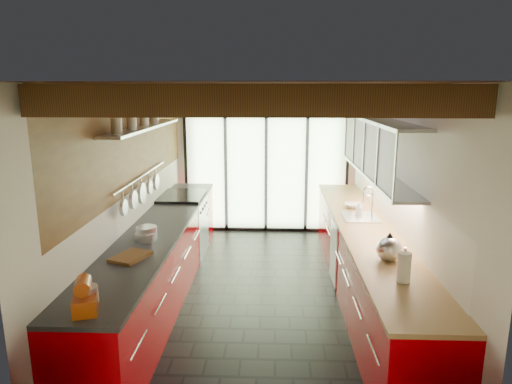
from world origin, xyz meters
TOP-DOWN VIEW (x-y plane):
  - ground at (0.00, 0.00)m, footprint 5.50×5.50m
  - room_shell at (0.00, 0.00)m, footprint 5.50×5.50m
  - ceiling_beams at (-0.00, 0.38)m, footprint 3.14×5.06m
  - glass_door at (0.00, 2.69)m, footprint 2.95×0.10m
  - left_counter at (-1.28, 0.00)m, footprint 0.68×5.00m
  - range_stove at (-1.28, 1.45)m, footprint 0.66×0.90m
  - right_counter at (1.27, 0.00)m, footprint 0.68×5.00m
  - sink_assembly at (1.29, 0.40)m, footprint 0.45×0.52m
  - upper_cabinets_right at (1.43, 0.30)m, footprint 0.34×3.00m
  - left_wall_fixtures at (-1.47, 0.18)m, footprint 0.28×2.60m
  - stand_mixer at (-1.27, -2.24)m, footprint 0.25×0.34m
  - pot_large at (-1.27, -0.57)m, footprint 0.27×0.27m
  - pot_small at (-1.27, -0.62)m, footprint 0.27×0.27m
  - cutting_board at (-1.27, -1.16)m, footprint 0.39×0.46m
  - kettle at (1.27, -1.10)m, footprint 0.30×0.33m
  - paper_towel at (1.27, -1.63)m, footprint 0.14×0.14m
  - soap_bottle at (1.27, 0.51)m, footprint 0.10×0.10m
  - bowl at (1.27, 0.90)m, footprint 0.27×0.27m

SIDE VIEW (x-z plane):
  - ground at x=0.00m, z-range 0.00..0.00m
  - right_counter at x=1.27m, z-range 0.00..0.92m
  - left_counter at x=-1.28m, z-range 0.00..0.92m
  - range_stove at x=-1.28m, z-range -0.01..0.96m
  - cutting_board at x=-1.27m, z-range 0.92..0.95m
  - bowl at x=1.27m, z-range 0.92..0.98m
  - sink_assembly at x=1.29m, z-range 0.75..1.17m
  - pot_small at x=-1.27m, z-range 0.92..1.01m
  - pot_large at x=-1.27m, z-range 0.92..1.07m
  - soap_bottle at x=1.27m, z-range 0.92..1.09m
  - stand_mixer at x=-1.27m, z-range 0.89..1.16m
  - kettle at x=1.27m, z-range 0.90..1.20m
  - paper_towel at x=1.27m, z-range 0.89..1.21m
  - room_shell at x=0.00m, z-range -1.10..4.40m
  - glass_door at x=0.00m, z-range 0.21..3.11m
  - left_wall_fixtures at x=-1.47m, z-range 1.37..2.32m
  - upper_cabinets_right at x=1.43m, z-range 0.35..3.35m
  - ceiling_beams at x=0.00m, z-range 0.01..4.91m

